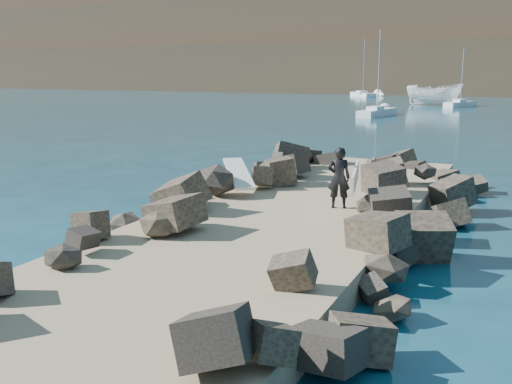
# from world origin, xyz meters

# --- Properties ---
(ground) EXTENTS (800.00, 800.00, 0.00)m
(ground) POSITION_xyz_m (0.00, 0.00, 0.00)
(ground) COLOR #0F384C
(ground) RESTS_ON ground
(jetty) EXTENTS (6.00, 26.00, 0.60)m
(jetty) POSITION_xyz_m (0.00, -2.00, 0.30)
(jetty) COLOR #8C7759
(jetty) RESTS_ON ground
(riprap_left) EXTENTS (2.60, 22.00, 1.00)m
(riprap_left) POSITION_xyz_m (-2.90, -1.50, 0.50)
(riprap_left) COLOR black
(riprap_left) RESTS_ON ground
(riprap_right) EXTENTS (2.60, 22.00, 1.00)m
(riprap_right) POSITION_xyz_m (2.90, -1.50, 0.50)
(riprap_right) COLOR black
(riprap_right) RESTS_ON ground
(surfboard_resting) EXTENTS (1.99, 2.34, 0.08)m
(surfboard_resting) POSITION_xyz_m (-2.40, 2.75, 1.04)
(surfboard_resting) COLOR silver
(surfboard_resting) RESTS_ON riprap_left
(boat_imported) EXTENTS (7.30, 3.40, 2.73)m
(boat_imported) POSITION_xyz_m (-5.65, 62.99, 1.36)
(boat_imported) COLOR white
(boat_imported) RESTS_ON ground
(surfer_with_board) EXTENTS (1.05, 2.04, 1.67)m
(surfer_with_board) POSITION_xyz_m (1.15, 1.92, 1.44)
(surfer_with_board) COLOR black
(surfer_with_board) RESTS_ON jetty
(sailboat_e) EXTENTS (6.11, 7.65, 9.65)m
(sailboat_e) POSITION_xyz_m (-20.47, 83.90, 0.35)
(sailboat_e) COLOR white
(sailboat_e) RESTS_ON ground
(sailboat_b) EXTENTS (3.32, 5.84, 7.11)m
(sailboat_b) POSITION_xyz_m (-2.14, 60.42, 0.35)
(sailboat_b) COLOR white
(sailboat_b) RESTS_ON ground
(sailboat_a) EXTENTS (2.41, 6.88, 8.17)m
(sailboat_a) POSITION_xyz_m (-7.74, 42.17, 0.35)
(sailboat_a) COLOR white
(sailboat_a) RESTS_ON ground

